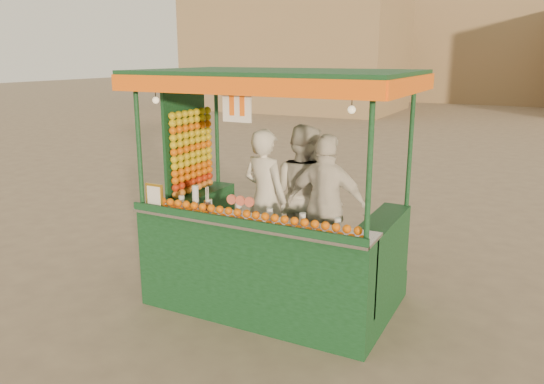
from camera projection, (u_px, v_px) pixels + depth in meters
The scene contains 7 objects.
ground at pixel (280, 308), 5.76m from camera, with size 90.00×90.00×0.00m, color #6D5D4E.
building_left at pixel (297, 48), 26.21m from camera, with size 10.00×6.00×6.00m, color #8E7150.
building_center at pixel (473, 40), 31.61m from camera, with size 14.00×7.00×7.00m, color #8E7150.
juice_cart at pixel (266, 233), 5.70m from camera, with size 2.77×1.79×2.52m.
vendor_left at pixel (265, 199), 6.01m from camera, with size 0.65×0.50×1.59m.
vendor_middle at pixel (302, 193), 6.18m from camera, with size 0.88×0.74×1.61m.
vendor_right at pixel (327, 206), 5.73m from camera, with size 0.92×0.39×1.57m.
Camera 1 is at (2.32, -4.72, 2.66)m, focal length 35.08 mm.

